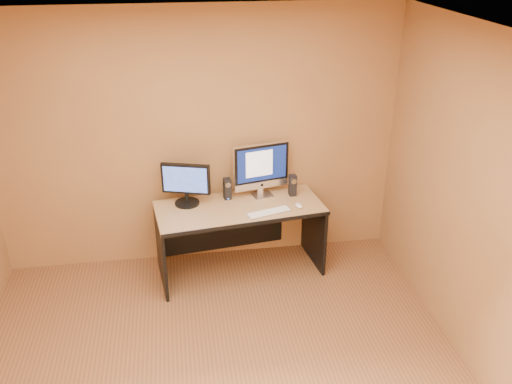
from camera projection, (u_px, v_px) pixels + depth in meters
walls at (217, 246)px, 3.56m from camera, size 4.00×4.00×2.60m
ceiling at (210, 45)px, 2.99m from camera, size 4.00×4.00×0.00m
desk at (240, 239)px, 5.44m from camera, size 1.69×0.90×0.75m
imac at (262, 170)px, 5.37m from camera, size 0.61×0.33×0.55m
second_monitor at (186, 184)px, 5.23m from camera, size 0.53×0.37×0.42m
speaker_left at (227, 189)px, 5.38m from camera, size 0.08×0.08×0.22m
speaker_right at (293, 185)px, 5.45m from camera, size 0.08×0.08×0.22m
keyboard at (269, 212)px, 5.15m from camera, size 0.45×0.23×0.02m
mouse at (299, 205)px, 5.25m from camera, size 0.08×0.11×0.04m
cable_a at (262, 193)px, 5.54m from camera, size 0.12×0.20×0.01m
cable_b at (255, 190)px, 5.60m from camera, size 0.07×0.17×0.01m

